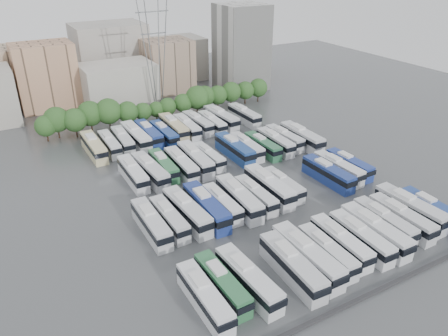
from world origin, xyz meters
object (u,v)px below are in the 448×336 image
bus_r3_s2 (123,140)px  bus_r3_s3 (136,136)px  bus_r2_s9 (247,147)px  bus_r0_s1 (222,284)px  bus_r0_s11 (401,218)px  bus_r3_s10 (221,118)px  apartment_tower (241,47)px  bus_r0_s6 (327,252)px  bus_r2_s4 (181,164)px  bus_r2_s8 (235,149)px  bus_r3_s5 (164,134)px  bus_r1_s3 (206,207)px  bus_r2_s5 (195,159)px  bus_r2_s10 (263,146)px  bus_r1_s11 (328,173)px  bus_r2_s6 (209,156)px  bus_r1_s4 (222,203)px  bus_r3_s1 (110,144)px  bus_r0_s4 (292,266)px  bus_r0_s13 (432,210)px  bus_r1_s7 (269,186)px  bus_r2_s13 (302,137)px  bus_r1_s12 (338,168)px  bus_r1_s0 (151,223)px  bus_r0_s7 (341,242)px  bus_r0_s10 (384,221)px  bus_r3_s9 (212,123)px  electricity_pylon (154,43)px  bus_r2_s1 (133,173)px  bus_r1_s5 (239,198)px  bus_r1_s2 (187,211)px  bus_r3_s4 (149,134)px  bus_r3_s7 (187,127)px  bus_r3_s0 (94,147)px  bus_r3_s8 (198,123)px  bus_r1_s6 (256,195)px  bus_r0_s5 (307,256)px  bus_r0_s2 (248,279)px  bus_r2_s12 (285,138)px  bus_r2_s11 (275,142)px  bus_r1_s8 (283,185)px  bus_r1_s13 (349,164)px  bus_r2_s2 (150,171)px

bus_r3_s2 → bus_r3_s3: bearing=3.4°
bus_r2_s9 → bus_r0_s1: bearing=-125.0°
bus_r0_s11 → bus_r3_s10: 54.89m
apartment_tower → bus_r0_s6: apartment_tower is taller
bus_r2_s4 → bus_r2_s8: 13.29m
bus_r3_s2 → bus_r3_s5: (9.68, -1.05, 0.01)m
bus_r1_s3 → bus_r2_s5: bus_r1_s3 is taller
bus_r2_s8 → bus_r2_s10: 6.68m
bus_r1_s11 → bus_r2_s6: size_ratio=1.16×
bus_r1_s4 → bus_r3_s1: size_ratio=0.96×
bus_r1_s11 → bus_r2_s9: 20.11m
bus_r0_s4 → bus_r0_s13: 29.38m
bus_r1_s7 → bus_r3_s3: (-13.48, 34.55, 0.05)m
bus_r2_s8 → bus_r2_s13: bearing=-7.2°
bus_r0_s11 → bus_r2_s5: (-19.67, 36.06, 0.15)m
bus_r2_s4 → bus_r3_s3: bus_r3_s3 is taller
bus_r1_s12 → bus_r3_s1: 50.10m
bus_r0_s4 → bus_r3_s2: 55.02m
bus_r1_s0 → bus_r3_s3: bus_r3_s3 is taller
bus_r0_s7 → bus_r0_s10: 9.95m
bus_r3_s1 → bus_r3_s9: size_ratio=0.97×
electricity_pylon → bus_r0_s4: (-10.19, -74.95, -16.63)m
bus_r1_s7 → bus_r2_s1: bus_r1_s7 is taller
bus_r1_s5 → bus_r1_s3: bearing=-179.4°
bus_r1_s2 → bus_r2_s9: size_ratio=1.13×
bus_r3_s4 → bus_r3_s7: size_ratio=1.03×
bus_r3_s5 → bus_r2_s4: bearing=-101.4°
bus_r3_s9 → bus_r3_s7: bearing=178.5°
bus_r0_s1 → bus_r3_s3: bus_r3_s3 is taller
bus_r0_s4 → bus_r0_s11: bearing=5.3°
bus_r0_s6 → bus_r3_s0: (-20.05, 53.52, 0.24)m
apartment_tower → bus_r3_s8: bearing=-137.1°
bus_r3_s4 → bus_r3_s7: bus_r3_s4 is taller
bus_r0_s6 → bus_r1_s6: size_ratio=1.01×
bus_r0_s5 → bus_r1_s0: bearing=130.9°
bus_r0_s6 → bus_r1_s12: size_ratio=0.94×
bus_r0_s2 → bus_r2_s4: (6.49, 35.71, -0.02)m
bus_r0_s5 → bus_r2_s8: bearing=75.1°
bus_r2_s13 → bus_r2_s12: bearing=150.4°
bus_r0_s4 → bus_r2_s10: (19.63, 36.44, -0.24)m
apartment_tower → bus_r0_s7: 88.79m
electricity_pylon → bus_r1_s11: 59.94m
bus_r2_s11 → bus_r0_s2: bearing=-129.1°
bus_r1_s4 → bus_r1_s5: size_ratio=0.83×
bus_r1_s8 → bus_r1_s13: bus_r1_s13 is taller
bus_r0_s6 → bus_r0_s11: (16.34, 0.71, 0.14)m
bus_r0_s13 → bus_r1_s0: bus_r1_s0 is taller
bus_r0_s7 → bus_r2_s6: bus_r0_s7 is taller
bus_r2_s10 → bus_r3_s2: bus_r3_s2 is taller
bus_r2_s2 → bus_r2_s10: size_ratio=1.14×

